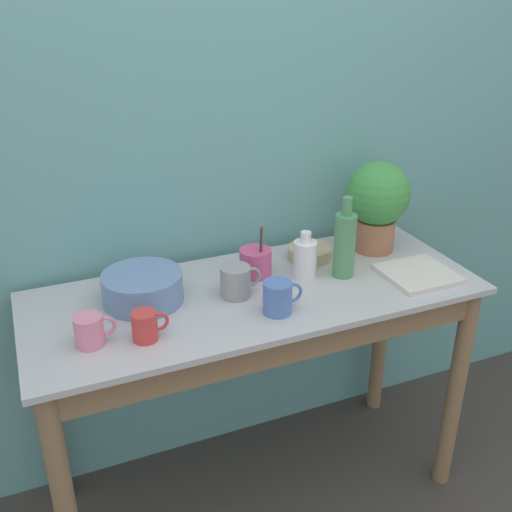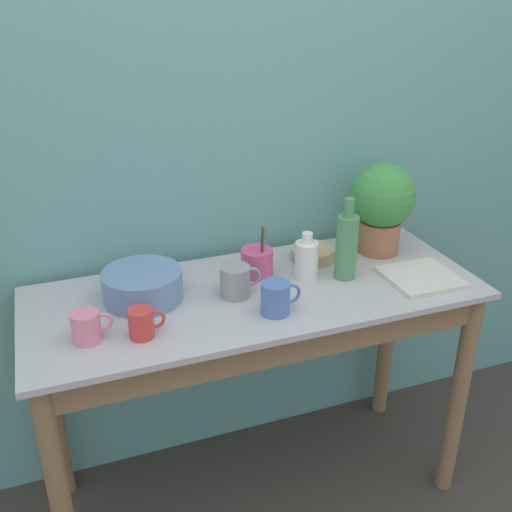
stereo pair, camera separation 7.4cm
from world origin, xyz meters
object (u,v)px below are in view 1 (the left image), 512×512
object	(u,v)px
mug_red	(146,326)
bottle_short	(305,258)
mug_grey	(236,281)
bottle_tall	(345,244)
mug_blue	(278,297)
potted_plant	(377,201)
mug_pink	(90,331)
bowl_small_tan	(309,253)
utensil_cup	(256,262)
bowl_wash_large	(143,288)
tray_board	(418,274)

from	to	relation	value
mug_red	bottle_short	bearing A→B (deg)	16.41
mug_red	mug_grey	bearing A→B (deg)	22.83
bottle_tall	mug_blue	size ratio (longest dim) A/B	2.21
potted_plant	mug_pink	world-z (taller)	potted_plant
mug_blue	mug_red	bearing A→B (deg)	178.73
mug_grey	bowl_small_tan	distance (m)	0.36
potted_plant	mug_pink	distance (m)	1.07
mug_pink	mug_red	distance (m)	0.15
potted_plant	mug_red	size ratio (longest dim) A/B	3.12
bottle_tall	utensil_cup	bearing A→B (deg)	156.86
bottle_tall	bowl_wash_large	bearing A→B (deg)	172.77
mug_grey	mug_red	xyz separation A→B (m)	(-0.31, -0.13, -0.01)
bowl_wash_large	tray_board	xyz separation A→B (m)	(0.87, -0.18, -0.04)
bottle_tall	mug_blue	world-z (taller)	bottle_tall
bottle_tall	bowl_small_tan	distance (m)	0.19
bottle_tall	mug_red	bearing A→B (deg)	-169.64
tray_board	utensil_cup	bearing A→B (deg)	156.23
bowl_small_tan	tray_board	distance (m)	0.37
bottle_short	mug_red	xyz separation A→B (m)	(-0.57, -0.17, -0.02)
mug_pink	tray_board	xyz separation A→B (m)	(1.05, -0.01, -0.04)
bowl_wash_large	utensil_cup	world-z (taller)	utensil_cup
potted_plant	utensil_cup	world-z (taller)	potted_plant
mug_grey	tray_board	distance (m)	0.61
bowl_small_tan	utensil_cup	size ratio (longest dim) A/B	0.83
mug_blue	bowl_small_tan	xyz separation A→B (m)	(0.25, 0.29, -0.03)
mug_pink	utensil_cup	bearing A→B (deg)	20.13
utensil_cup	bowl_wash_large	bearing A→B (deg)	-175.39
bottle_tall	bottle_short	world-z (taller)	bottle_tall
bottle_tall	mug_pink	size ratio (longest dim) A/B	2.42
bowl_wash_large	utensil_cup	bearing A→B (deg)	4.61
bowl_wash_large	bottle_tall	bearing A→B (deg)	-7.23
potted_plant	mug_grey	world-z (taller)	potted_plant
potted_plant	utensil_cup	distance (m)	0.49
bottle_tall	mug_blue	bearing A→B (deg)	-155.63
mug_pink	bowl_small_tan	size ratio (longest dim) A/B	0.75
bowl_wash_large	bottle_tall	distance (m)	0.66
mug_grey	tray_board	size ratio (longest dim) A/B	0.59
mug_blue	tray_board	world-z (taller)	mug_blue
bowl_wash_large	utensil_cup	distance (m)	0.38
mug_grey	utensil_cup	size ratio (longest dim) A/B	0.72
mug_pink	bottle_tall	bearing A→B (deg)	6.48
bowl_small_tan	tray_board	xyz separation A→B (m)	(0.27, -0.26, -0.01)
mug_pink	bowl_small_tan	world-z (taller)	mug_pink
mug_grey	bottle_tall	bearing A→B (deg)	-0.99
mug_grey	utensil_cup	xyz separation A→B (m)	(0.11, 0.11, -0.00)
mug_blue	mug_pink	world-z (taller)	mug_blue
mug_blue	mug_grey	size ratio (longest dim) A/B	0.94
bowl_wash_large	tray_board	bearing A→B (deg)	-11.95
bowl_wash_large	mug_red	world-z (taller)	bowl_wash_large
utensil_cup	bottle_short	bearing A→B (deg)	-26.46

